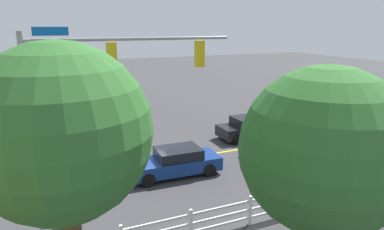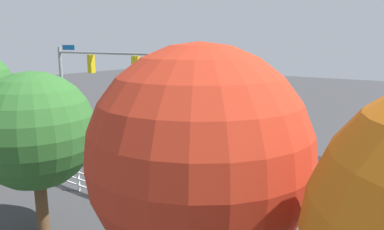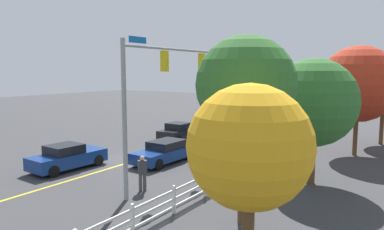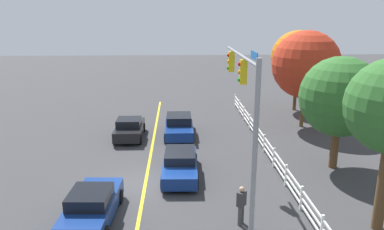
{
  "view_description": "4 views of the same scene",
  "coord_description": "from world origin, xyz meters",
  "views": [
    {
      "loc": [
        4.72,
        16.69,
        7.14
      ],
      "look_at": [
        -1.6,
        2.27,
        3.07
      ],
      "focal_mm": 32.57,
      "sensor_mm": 36.0,
      "label": 1
    },
    {
      "loc": [
        -13.7,
        17.5,
        7.21
      ],
      "look_at": [
        -2.59,
        1.78,
        3.34
      ],
      "focal_mm": 33.63,
      "sensor_mm": 36.0,
      "label": 2
    },
    {
      "loc": [
        16.29,
        15.25,
        5.63
      ],
      "look_at": [
        -1.76,
        3.23,
        2.95
      ],
      "focal_mm": 33.83,
      "sensor_mm": 36.0,
      "label": 3
    },
    {
      "loc": [
        17.26,
        1.68,
        8.38
      ],
      "look_at": [
        -2.45,
        2.49,
        2.93
      ],
      "focal_mm": 34.45,
      "sensor_mm": 36.0,
      "label": 4
    }
  ],
  "objects": [
    {
      "name": "white_rail_fence",
      "position": [
        -3.0,
        7.06,
        0.6
      ],
      "size": [
        26.1,
        0.1,
        1.15
      ],
      "color": "white",
      "rests_on": "ground_plane"
    },
    {
      "name": "pedestrian",
      "position": [
        3.92,
        4.23,
        0.93
      ],
      "size": [
        0.48,
        0.45,
        1.69
      ],
      "rotation": [
        0.0,
        0.0,
        0.91
      ],
      "color": "#3F3F42",
      "rests_on": "ground_plane"
    },
    {
      "name": "tree_1",
      "position": [
        4.45,
        9.68,
        5.04
      ],
      "size": [
        3.62,
        3.62,
        6.9
      ],
      "color": "brown",
      "rests_on": "ground_plane"
    },
    {
      "name": "ground_plane",
      "position": [
        0.0,
        0.0,
        0.0
      ],
      "size": [
        120.0,
        120.0,
        0.0
      ],
      "primitive_type": "plane",
      "color": "#38383A"
    },
    {
      "name": "lane_center_stripe",
      "position": [
        -4.0,
        0.0,
        0.0
      ],
      "size": [
        28.0,
        0.16,
        0.01
      ],
      "primitive_type": "cube",
      "color": "gold",
      "rests_on": "ground_plane"
    },
    {
      "name": "car_3",
      "position": [
        -7.26,
        -1.67,
        0.67
      ],
      "size": [
        3.91,
        1.89,
        1.43
      ],
      "rotation": [
        0.0,
        0.0,
        3.14
      ],
      "color": "black",
      "rests_on": "ground_plane"
    },
    {
      "name": "signal_assembly",
      "position": [
        2.97,
        4.38,
        4.99
      ],
      "size": [
        7.44,
        0.38,
        7.09
      ],
      "color": "gray",
      "rests_on": "ground_plane"
    },
    {
      "name": "car_0",
      "position": [
        -7.68,
        1.77,
        0.7
      ],
      "size": [
        4.44,
        2.02,
        1.46
      ],
      "rotation": [
        0.0,
        0.0,
        -0.0
      ],
      "color": "navy",
      "rests_on": "ground_plane"
    },
    {
      "name": "car_1",
      "position": [
        3.43,
        -1.9,
        0.69
      ],
      "size": [
        4.42,
        2.05,
        1.45
      ],
      "rotation": [
        0.0,
        0.0,
        3.09
      ],
      "color": "navy",
      "rests_on": "ground_plane"
    },
    {
      "name": "tree_3",
      "position": [
        -1.69,
        10.41,
        4.06
      ],
      "size": [
        4.34,
        4.34,
        6.24
      ],
      "color": "brown",
      "rests_on": "ground_plane"
    },
    {
      "name": "car_2",
      "position": [
        -0.9,
        1.79,
        0.66
      ],
      "size": [
        4.53,
        1.97,
        1.34
      ],
      "rotation": [
        0.0,
        0.0,
        -0.03
      ],
      "color": "navy",
      "rests_on": "ground_plane"
    }
  ]
}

